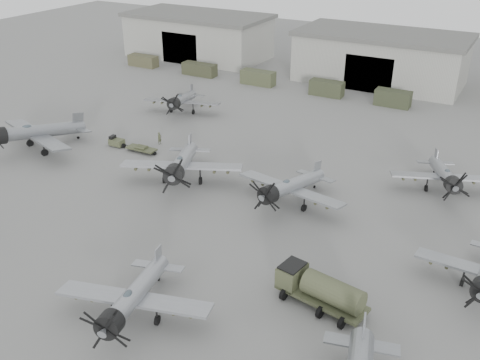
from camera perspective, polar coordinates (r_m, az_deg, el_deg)
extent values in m
plane|color=slate|center=(47.86, -6.68, -8.30)|extent=(220.00, 220.00, 0.00)
cube|color=#A3A499|center=(114.24, -4.46, 14.97)|extent=(28.00, 14.00, 8.00)
cube|color=#5B5A56|center=(113.43, -4.54, 17.12)|extent=(29.00, 14.80, 0.70)
cube|color=black|center=(108.98, -6.44, 13.76)|extent=(8.12, 0.40, 6.00)
cube|color=#A3A499|center=(99.03, 14.75, 12.33)|extent=(28.00, 14.00, 8.00)
cube|color=#5B5A56|center=(98.09, 15.05, 14.79)|extent=(29.00, 14.80, 0.70)
cube|color=black|center=(92.91, 13.52, 10.90)|extent=(8.12, 0.40, 6.00)
cube|color=#48462F|center=(108.47, -10.29, 12.40)|extent=(5.99, 2.20, 2.17)
cube|color=#373925|center=(100.93, -4.35, 11.69)|extent=(6.55, 2.20, 2.23)
cube|color=#42472F|center=(94.97, 1.93, 10.86)|extent=(6.06, 2.20, 2.48)
cube|color=#373D28|center=(90.13, 9.23, 9.64)|extent=(5.54, 2.20, 2.48)
cube|color=#343925|center=(87.24, 15.99, 8.38)|extent=(5.48, 2.20, 2.52)
cylinder|color=#9A9CA2|center=(41.29, -10.95, -11.60)|extent=(4.05, 9.96, 2.93)
cylinder|color=black|center=(37.86, -13.75, -14.72)|extent=(2.12, 1.91, 1.95)
cube|color=#9A9CA2|center=(41.05, -11.24, -12.33)|extent=(11.85, 5.17, 0.53)
cube|color=#9A9CA2|center=(44.42, -8.72, -8.07)|extent=(0.53, 1.53, 1.87)
ellipsoid|color=#3F4C54|center=(39.72, -11.93, -11.93)|extent=(0.85, 1.24, 0.53)
cylinder|color=black|center=(42.53, -13.42, -13.60)|extent=(0.46, 0.79, 0.75)
cylinder|color=black|center=(41.28, -8.82, -14.56)|extent=(0.46, 0.79, 0.75)
cylinder|color=black|center=(45.42, -8.66, -10.41)|extent=(0.19, 0.32, 0.30)
cube|color=gray|center=(37.59, 13.02, -15.40)|extent=(0.56, 1.79, 2.17)
cylinder|color=gray|center=(72.32, -20.45, 4.90)|extent=(5.01, 11.61, 3.43)
cube|color=gray|center=(72.19, -20.88, 4.55)|extent=(13.83, 6.36, 0.62)
cube|color=gray|center=(74.23, -16.90, 6.15)|extent=(0.66, 1.78, 2.19)
ellipsoid|color=#3F4C54|center=(71.38, -21.84, 5.24)|extent=(1.02, 1.45, 0.61)
cylinder|color=black|center=(74.56, -21.49, 3.67)|extent=(0.55, 0.93, 0.88)
cylinder|color=black|center=(70.95, -20.11, 2.75)|extent=(0.55, 0.93, 0.88)
cylinder|color=black|center=(74.94, -16.87, 4.35)|extent=(0.23, 0.37, 0.35)
cylinder|color=#999BA1|center=(60.08, -6.12, 2.06)|extent=(6.18, 11.03, 3.35)
cylinder|color=black|center=(55.27, -7.07, 0.62)|extent=(2.56, 2.39, 2.23)
cube|color=#999BA1|center=(59.62, -6.21, 1.56)|extent=(13.19, 7.72, 0.60)
cube|color=#999BA1|center=(64.55, -5.34, 4.07)|extent=(0.86, 1.68, 2.14)
ellipsoid|color=#3F4C54|center=(58.14, -6.46, 2.22)|extent=(1.12, 1.44, 0.60)
cylinder|color=black|center=(60.58, -8.06, 0.07)|extent=(0.63, 0.91, 0.86)
cylinder|color=black|center=(59.85, -4.25, -0.07)|extent=(0.63, 0.91, 0.86)
cylinder|color=black|center=(65.21, -5.30, 2.04)|extent=(0.26, 0.37, 0.34)
cylinder|color=#93979B|center=(55.34, 5.78, -0.50)|extent=(3.17, 10.26, 2.99)
cylinder|color=black|center=(51.70, 3.03, -1.58)|extent=(2.05, 1.81, 1.99)
cube|color=#93979B|center=(55.02, 5.43, -0.94)|extent=(12.16, 4.15, 0.54)
cube|color=#93979B|center=(58.72, 8.23, 1.21)|extent=(0.39, 1.59, 1.91)
ellipsoid|color=#3F4C54|center=(53.80, 4.91, -0.26)|extent=(0.76, 1.23, 0.54)
cylinder|color=black|center=(56.50, 3.73, -1.84)|extent=(0.40, 0.80, 0.77)
cylinder|color=black|center=(54.77, 6.83, -2.98)|extent=(0.40, 0.80, 0.77)
cylinder|color=black|center=(59.44, 7.95, -0.73)|extent=(0.17, 0.32, 0.31)
cylinder|color=black|center=(47.90, 22.60, -10.01)|extent=(0.28, 0.73, 0.72)
cylinder|color=gray|center=(81.69, -6.09, 8.60)|extent=(4.13, 9.69, 2.86)
cylinder|color=black|center=(77.62, -7.08, 8.09)|extent=(2.08, 1.89, 1.90)
cube|color=gray|center=(81.27, -6.20, 8.33)|extent=(11.54, 5.25, 0.51)
cube|color=gray|center=(85.55, -5.20, 9.59)|extent=(0.55, 1.49, 1.83)
ellipsoid|color=#3F4C54|center=(80.12, -6.44, 8.84)|extent=(0.84, 1.21, 0.51)
cylinder|color=black|center=(82.13, -7.35, 7.38)|extent=(0.46, 0.78, 0.73)
cylinder|color=black|center=(81.07, -5.01, 7.24)|extent=(0.46, 0.78, 0.73)
cylinder|color=black|center=(85.92, -5.20, 8.25)|extent=(0.19, 0.31, 0.29)
cylinder|color=gray|center=(61.96, 20.88, 0.74)|extent=(4.74, 9.31, 2.79)
cylinder|color=black|center=(58.02, 21.79, -0.49)|extent=(2.10, 1.94, 1.86)
cube|color=gray|center=(61.58, 20.94, 0.33)|extent=(11.11, 5.95, 0.50)
cube|color=gray|center=(65.63, 20.19, 2.45)|extent=(0.65, 1.42, 1.79)
ellipsoid|color=#3F4C54|center=(60.37, 21.27, 0.83)|extent=(0.89, 1.19, 0.50)
cylinder|color=black|center=(61.65, 19.23, -0.84)|extent=(0.50, 0.76, 0.72)
cylinder|color=black|center=(62.48, 22.27, -1.01)|extent=(0.50, 0.76, 0.72)
cylinder|color=black|center=(66.18, 19.96, 0.80)|extent=(0.21, 0.31, 0.29)
cube|color=#474C31|center=(42.55, 8.68, -12.29)|extent=(7.51, 3.57, 0.26)
cube|color=#474C31|center=(43.14, 5.55, -10.05)|extent=(2.03, 2.62, 1.75)
cylinder|color=#474C31|center=(41.57, 9.89, -11.66)|extent=(5.00, 2.74, 1.96)
cube|color=black|center=(42.59, 5.61, -9.06)|extent=(1.88, 2.29, 0.15)
cylinder|color=black|center=(43.01, 4.70, -12.06)|extent=(0.46, 0.97, 0.93)
cylinder|color=black|center=(42.74, 12.40, -13.01)|extent=(0.46, 0.97, 0.93)
cube|color=#454A30|center=(71.07, -13.01, 3.96)|extent=(1.90, 1.19, 0.83)
cube|color=black|center=(71.26, -13.44, 4.43)|extent=(0.54, 0.95, 0.52)
cylinder|color=black|center=(71.19, -12.99, 3.73)|extent=(1.26, 0.61, 0.58)
cylinder|color=black|center=(70.28, -12.15, 3.69)|extent=(1.25, 0.11, 0.08)
cube|color=#454A30|center=(68.73, -10.46, 3.32)|extent=(3.99, 1.55, 0.19)
cylinder|color=black|center=(68.83, -10.45, 3.12)|extent=(1.57, 0.49, 0.46)
cylinder|color=#454A30|center=(68.65, -10.48, 3.47)|extent=(1.47, 0.37, 0.33)
imported|color=#44492F|center=(70.61, -8.58, 4.42)|extent=(0.49, 0.66, 1.63)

